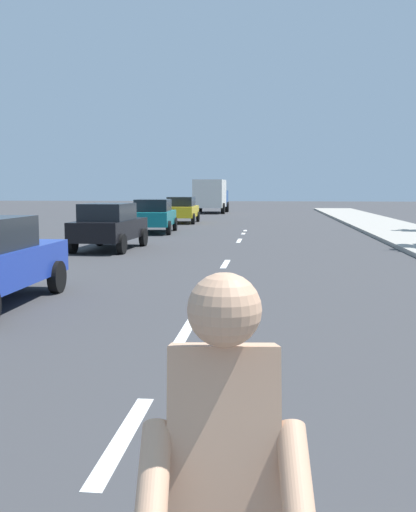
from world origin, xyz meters
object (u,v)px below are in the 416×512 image
object	(u,v)px
parked_car_black	(109,225)
parked_car_yellow	(182,209)
delivery_truck	(211,195)
parked_car_teal	(154,215)

from	to	relation	value
parked_car_black	parked_car_yellow	xyz separation A→B (m)	(0.12, 15.70, 0.00)
parked_car_black	parked_car_yellow	size ratio (longest dim) A/B	0.99
delivery_truck	parked_car_yellow	bearing A→B (deg)	-90.47
parked_car_yellow	delivery_truck	bearing A→B (deg)	87.82
parked_car_teal	delivery_truck	xyz separation A→B (m)	(0.42, 22.73, 0.67)
parked_car_teal	delivery_truck	size ratio (longest dim) A/B	0.66
parked_car_teal	delivery_truck	world-z (taller)	delivery_truck
parked_car_black	parked_car_teal	world-z (taller)	same
parked_car_yellow	delivery_truck	distance (m)	14.79
parked_car_teal	parked_car_black	bearing A→B (deg)	-93.18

